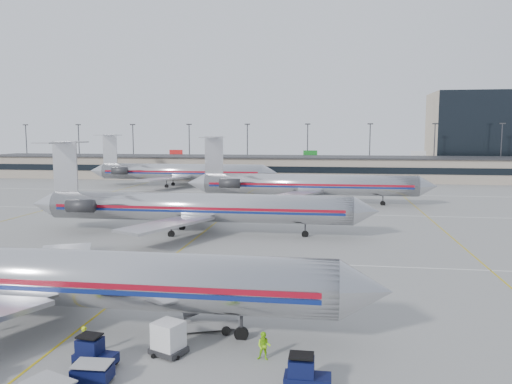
% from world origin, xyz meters
% --- Properties ---
extents(ground, '(260.00, 260.00, 0.00)m').
position_xyz_m(ground, '(0.00, 0.00, 0.00)').
color(ground, gray).
rests_on(ground, ground).
extents(apron_markings, '(160.00, 0.15, 0.02)m').
position_xyz_m(apron_markings, '(0.00, 10.00, 0.01)').
color(apron_markings, silver).
rests_on(apron_markings, ground).
extents(terminal, '(162.00, 17.00, 6.25)m').
position_xyz_m(terminal, '(0.00, 97.97, 3.16)').
color(terminal, gray).
rests_on(terminal, ground).
extents(light_mast_row, '(163.60, 0.40, 15.28)m').
position_xyz_m(light_mast_row, '(0.00, 112.00, 8.58)').
color(light_mast_row, '#38383D').
rests_on(light_mast_row, ground).
extents(distant_building, '(30.00, 20.00, 25.00)m').
position_xyz_m(distant_building, '(62.00, 128.00, 12.50)').
color(distant_building, tan).
rests_on(distant_building, ground).
extents(jet_foreground, '(44.52, 26.21, 11.65)m').
position_xyz_m(jet_foreground, '(-3.85, -8.14, 3.38)').
color(jet_foreground, '#BBBBC0').
rests_on(jet_foreground, ground).
extents(jet_second_row, '(43.69, 25.72, 11.43)m').
position_xyz_m(jet_second_row, '(-1.26, 22.40, 3.32)').
color(jet_second_row, '#BBBBC0').
rests_on(jet_second_row, ground).
extents(jet_third_row, '(43.60, 26.82, 11.92)m').
position_xyz_m(jet_third_row, '(11.09, 50.89, 3.46)').
color(jet_third_row, '#BBBBC0').
rests_on(jet_third_row, ground).
extents(jet_back_row, '(44.73, 27.51, 12.23)m').
position_xyz_m(jet_back_row, '(-19.27, 75.16, 3.55)').
color(jet_back_row, '#BBBBC0').
rests_on(jet_back_row, ground).
extents(tug_center, '(2.31, 1.36, 1.78)m').
position_xyz_m(tug_center, '(3.34, -12.88, 0.81)').
color(tug_center, '#090F35').
rests_on(tug_center, ground).
extents(tug_right, '(2.25, 1.20, 1.83)m').
position_xyz_m(tug_right, '(14.45, -13.70, 0.83)').
color(tug_right, '#090F35').
rests_on(tug_right, ground).
extents(cart_inner, '(1.89, 1.34, 1.04)m').
position_xyz_m(cart_inner, '(4.08, -14.45, 0.55)').
color(cart_inner, '#090F35').
rests_on(cart_inner, ground).
extents(uld_container, '(2.22, 2.07, 1.87)m').
position_xyz_m(uld_container, '(6.74, -10.77, 0.95)').
color(uld_container, '#2D2D30').
rests_on(uld_container, ground).
extents(belt_loader, '(4.84, 2.70, 2.48)m').
position_xyz_m(belt_loader, '(8.03, -7.12, 0.66)').
color(belt_loader, gray).
rests_on(belt_loader, ground).
extents(ramp_worker_near, '(0.71, 0.70, 1.65)m').
position_xyz_m(ramp_worker_near, '(2.20, -11.54, 0.82)').
color(ramp_worker_near, '#D3EF16').
rests_on(ramp_worker_near, ground).
extents(ramp_worker_far, '(0.78, 0.61, 1.56)m').
position_xyz_m(ramp_worker_far, '(12.09, -10.66, 0.78)').
color(ramp_worker_far, '#9BEF16').
rests_on(ramp_worker_far, ground).
extents(cone_right, '(0.59, 0.59, 0.65)m').
position_xyz_m(cone_right, '(14.45, -12.33, 0.32)').
color(cone_right, '#D55F07').
rests_on(cone_right, ground).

